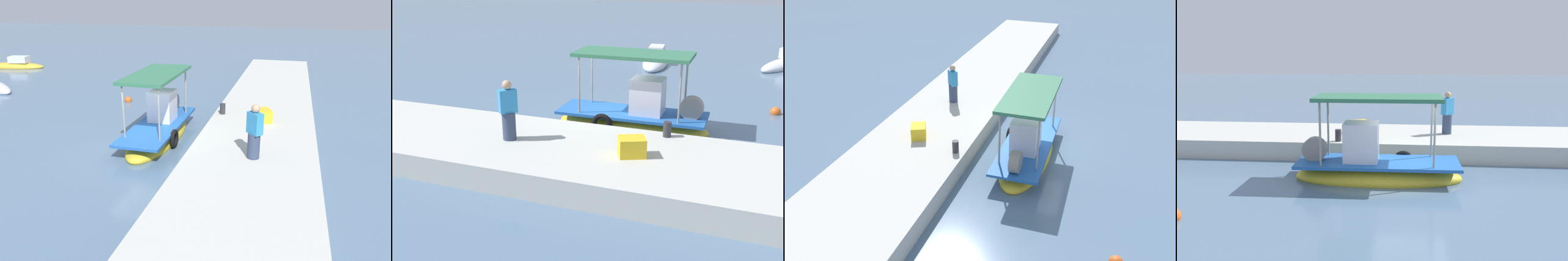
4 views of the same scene
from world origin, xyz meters
TOP-DOWN VIEW (x-y plane):
  - ground_plane at (0.00, 0.00)m, footprint 120.00×120.00m
  - dock_quay at (0.00, -4.22)m, footprint 36.00×4.22m
  - main_fishing_boat at (1.17, -0.13)m, footprint 5.49×1.97m
  - fisherman_near_bollard at (-1.51, -4.29)m, footprint 0.56×0.56m
  - mooring_bollard at (2.78, -2.47)m, footprint 0.24×0.24m
  - cargo_crate at (2.19, -4.27)m, footprint 0.88×0.81m

SIDE VIEW (x-z plane):
  - ground_plane at x=0.00m, z-range 0.00..0.00m
  - dock_quay at x=0.00m, z-range 0.00..0.73m
  - main_fishing_boat at x=1.17m, z-range -1.08..2.01m
  - mooring_bollard at x=2.78m, z-range 0.73..1.19m
  - cargo_crate at x=2.19m, z-range 0.73..1.24m
  - fisherman_near_bollard at x=-1.51m, z-range 0.65..2.42m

